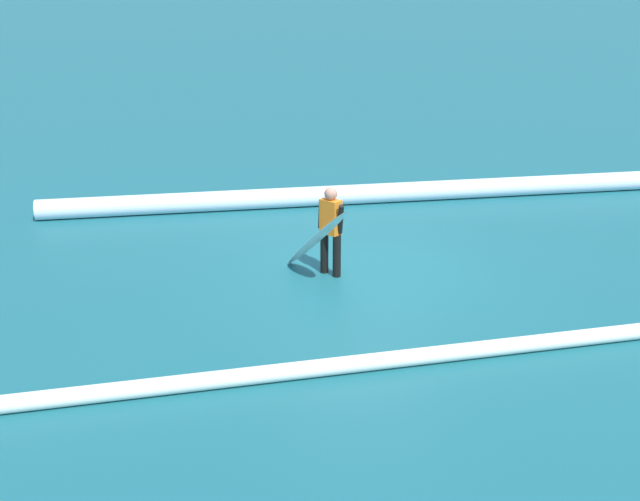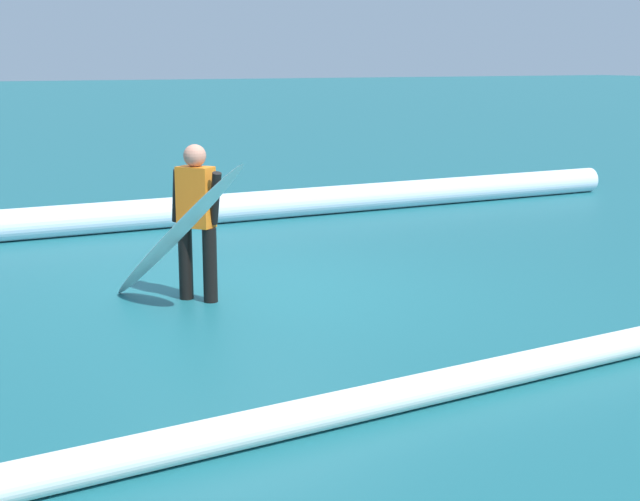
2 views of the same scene
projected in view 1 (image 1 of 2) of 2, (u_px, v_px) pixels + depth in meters
name	position (u px, v px, depth m)	size (l,w,h in m)	color
ground_plane	(365.00, 269.00, 14.00)	(188.82, 188.82, 0.00)	#1A5F69
surfer	(331.00, 226.00, 13.48)	(0.37, 0.54, 1.54)	black
surfboard	(316.00, 239.00, 13.28)	(0.97, 1.82, 1.49)	white
wave_crest_foreground	(374.00, 193.00, 17.67)	(0.42, 0.42, 14.27)	white
wave_crest_midground	(424.00, 356.00, 10.74)	(0.23, 0.23, 23.62)	white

